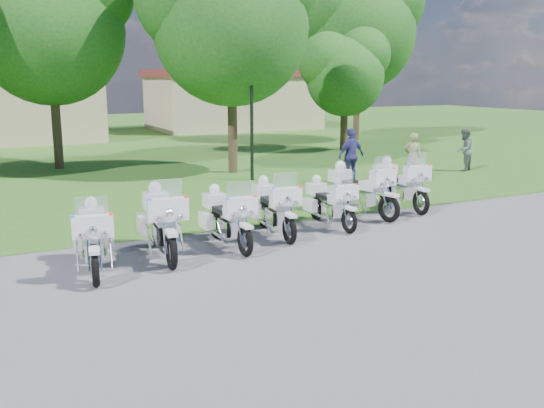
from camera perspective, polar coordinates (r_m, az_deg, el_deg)
name	(u,v)px	position (r m, az deg, el deg)	size (l,w,h in m)	color
ground	(305,260)	(12.25, 3.16, -5.32)	(100.00, 100.00, 0.00)	#5E5E63
grass_lawn	(81,139)	(37.79, -17.51, 5.85)	(100.00, 48.00, 0.01)	#316C22
motorcycle_0	(93,237)	(11.94, -16.48, -2.97)	(1.00, 2.34, 1.58)	black
motorcycle_1	(162,221)	(12.65, -10.33, -1.57)	(1.03, 2.55, 1.72)	black
motorcycle_2	(227,217)	(13.20, -4.26, -1.21)	(0.75, 2.27, 1.53)	black
motorcycle_3	(274,207)	(14.12, 0.17, -0.25)	(0.89, 2.32, 1.56)	black
motorcycle_4	(330,202)	(15.03, 5.45, 0.22)	(0.70, 2.12, 1.43)	black
motorcycle_5	(360,189)	(16.23, 8.27, 1.39)	(1.11, 2.47, 1.67)	black
motorcycle_6	(400,183)	(17.38, 12.00, 1.92)	(0.95, 2.46, 1.65)	black
lamp_post	(252,94)	(21.38, -1.94, 10.32)	(0.44, 0.44, 4.01)	black
tree_1	(47,16)	(25.71, -20.41, 16.24)	(6.68, 5.70, 8.90)	#38281C
tree_2	(229,12)	(23.32, -4.05, 17.54)	(6.72, 5.74, 8.96)	#38281C
tree_3	(344,69)	(30.59, 6.82, 12.47)	(4.51, 3.85, 6.02)	#38281C
tree_4	(358,23)	(35.69, 8.08, 16.49)	(7.43, 6.34, 9.90)	#38281C
building_east	(233,99)	(43.56, -3.72, 9.82)	(11.44, 7.28, 4.10)	tan
bystander_a	(412,157)	(22.03, 13.08, 4.34)	(0.62, 0.40, 1.69)	#958E65
bystander_b	(464,150)	(24.83, 17.63, 4.87)	(0.80, 0.63, 1.66)	slate
bystander_c	(351,156)	(21.01, 7.45, 4.49)	(1.12, 0.46, 1.91)	#3B3888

